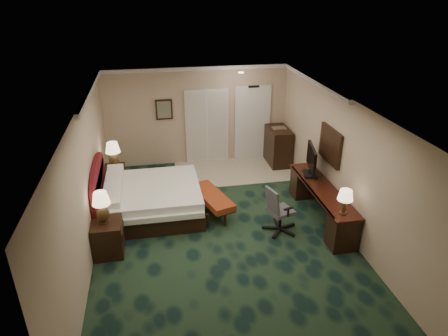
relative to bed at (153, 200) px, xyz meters
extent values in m
cube|color=black|center=(1.36, -1.11, -0.33)|extent=(5.00, 7.50, 0.00)
cube|color=silver|center=(1.36, -1.11, 2.37)|extent=(5.00, 7.50, 0.00)
cube|color=tan|center=(1.36, 2.64, 1.02)|extent=(5.00, 0.00, 2.70)
cube|color=tan|center=(1.36, -4.86, 1.02)|extent=(5.00, 0.00, 2.70)
cube|color=tan|center=(-1.14, -1.11, 1.02)|extent=(0.00, 7.50, 2.70)
cube|color=tan|center=(3.86, -1.11, 1.02)|extent=(0.00, 7.50, 2.70)
cube|color=beige|center=(2.26, 1.79, -0.33)|extent=(3.20, 1.70, 0.01)
cube|color=silver|center=(2.91, 2.61, 0.72)|extent=(1.02, 0.06, 2.18)
cube|color=beige|center=(1.61, 2.60, 0.72)|extent=(1.20, 0.06, 2.10)
cube|color=#536A5B|center=(0.46, 2.60, 1.27)|extent=(0.45, 0.06, 0.55)
cube|color=white|center=(3.82, -0.51, 1.22)|extent=(0.05, 0.95, 0.75)
cube|color=white|center=(0.00, 0.00, 0.00)|extent=(2.09, 1.94, 0.66)
cube|color=black|center=(-0.86, -1.31, 0.00)|extent=(0.54, 0.62, 0.67)
cube|color=black|center=(-0.88, 1.30, -0.03)|extent=(0.49, 0.56, 0.61)
cube|color=maroon|center=(1.29, -0.23, -0.10)|extent=(0.88, 1.46, 0.47)
cube|color=black|center=(3.56, -0.91, 0.04)|extent=(0.56, 2.59, 0.75)
cube|color=black|center=(3.53, -0.26, 0.76)|extent=(0.27, 0.88, 0.69)
cube|color=black|center=(3.53, 2.09, 0.19)|extent=(0.55, 0.98, 1.04)
camera|label=1|loc=(0.15, -7.85, 4.38)|focal=32.00mm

